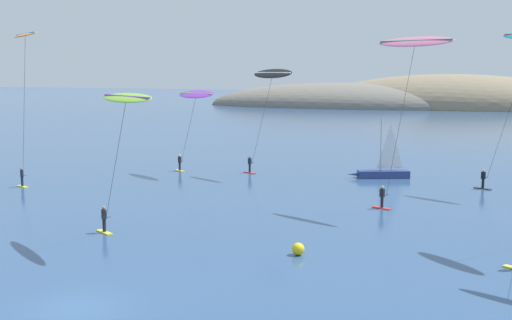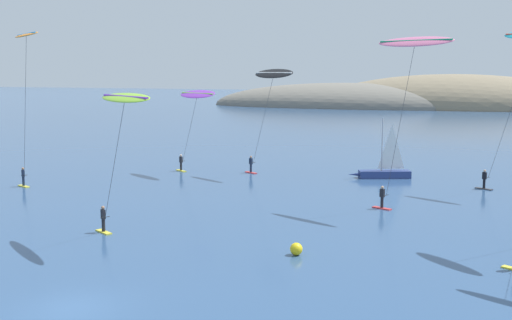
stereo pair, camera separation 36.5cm
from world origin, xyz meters
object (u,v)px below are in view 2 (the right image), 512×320
Objects in this scene: kitesurfer_orange at (26,48)px; kitesurfer_pink at (412,56)px; kitesurfer_purple at (196,99)px; kitesurfer_lime at (123,109)px; sailboat_near at (381,171)px; marker_buoy at (296,249)px; kitesurfer_black at (272,82)px.

kitesurfer_orange is 1.06× the size of kitesurfer_pink.
kitesurfer_lime reaches higher than kitesurfer_purple.
sailboat_near is 19.01m from kitesurfer_purple.
marker_buoy is at bearing -21.37° from kitesurfer_orange.
kitesurfer_purple is 29.70m from marker_buoy.
kitesurfer_lime is at bearing -90.30° from kitesurfer_black.
kitesurfer_purple is at bearing 106.11° from kitesurfer_lime.
kitesurfer_black is (-14.26, 11.80, -2.07)m from kitesurfer_pink.
kitesurfer_orange is 16.50m from kitesurfer_purple.
kitesurfer_purple is at bearing 55.44° from kitesurfer_orange.
kitesurfer_black is at bearing 41.63° from kitesurfer_orange.
kitesurfer_orange is 18.92× the size of marker_buoy.
kitesurfer_purple is at bearing -169.34° from kitesurfer_black.
sailboat_near is at bearing 106.04° from kitesurfer_pink.
sailboat_near is 0.56× the size of kitesurfer_black.
kitesurfer_black is 14.76× the size of marker_buoy.
kitesurfer_lime is 0.86× the size of kitesurfer_black.
kitesurfer_pink is at bearing 44.44° from kitesurfer_lime.
kitesurfer_orange reaches higher than kitesurfer_purple.
kitesurfer_orange is 30.61m from kitesurfer_pink.
kitesurfer_black is at bearing 10.66° from kitesurfer_purple.
sailboat_near is at bearing 89.57° from marker_buoy.
kitesurfer_lime is at bearing -135.56° from kitesurfer_pink.
sailboat_near is at bearing 33.30° from kitesurfer_orange.
sailboat_near reaches higher than marker_buoy.
kitesurfer_purple is 25.56m from kitesurfer_lime.
kitesurfer_purple is (9.00, 13.06, -4.56)m from kitesurfer_orange.
kitesurfer_orange is at bearing 144.46° from kitesurfer_lime.
sailboat_near is 31.36m from kitesurfer_lime.
kitesurfer_black is at bearing 140.41° from kitesurfer_pink.
sailboat_near is 0.44× the size of kitesurfer_orange.
marker_buoy is (17.08, -23.26, -7.00)m from kitesurfer_purple.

